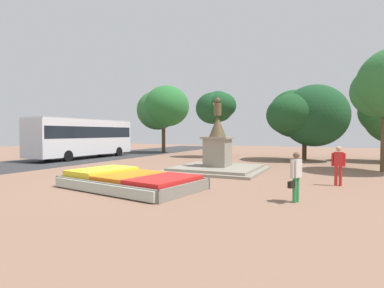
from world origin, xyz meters
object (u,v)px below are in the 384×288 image
at_px(statue_monument, 217,158).
at_px(pedestrian_near_planter, 338,163).
at_px(flower_planter, 129,181).
at_px(pedestrian_with_handbag, 296,174).
at_px(city_bus, 83,136).

height_order(statue_monument, pedestrian_near_planter, statue_monument).
relative_size(flower_planter, pedestrian_with_handbag, 3.71).
xyz_separation_m(flower_planter, pedestrian_with_handbag, (6.68, 0.22, 0.65)).
distance_m(statue_monument, pedestrian_with_handbag, 8.43).
xyz_separation_m(statue_monument, city_bus, (-14.16, 3.28, 1.25)).
bearing_deg(city_bus, pedestrian_with_handbag, -27.02).
xyz_separation_m(flower_planter, city_bus, (-12.72, 10.11, 1.73)).
distance_m(city_bus, pedestrian_near_planter, 21.55).
bearing_deg(pedestrian_near_planter, flower_planter, -151.75).
relative_size(pedestrian_with_handbag, pedestrian_near_planter, 0.97).
xyz_separation_m(city_bus, pedestrian_with_handbag, (19.39, -9.89, -1.08)).
xyz_separation_m(pedestrian_with_handbag, pedestrian_near_planter, (1.34, 4.08, 0.06)).
bearing_deg(flower_planter, pedestrian_with_handbag, 1.90).
height_order(city_bus, pedestrian_with_handbag, city_bus).
bearing_deg(pedestrian_with_handbag, city_bus, 152.98).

